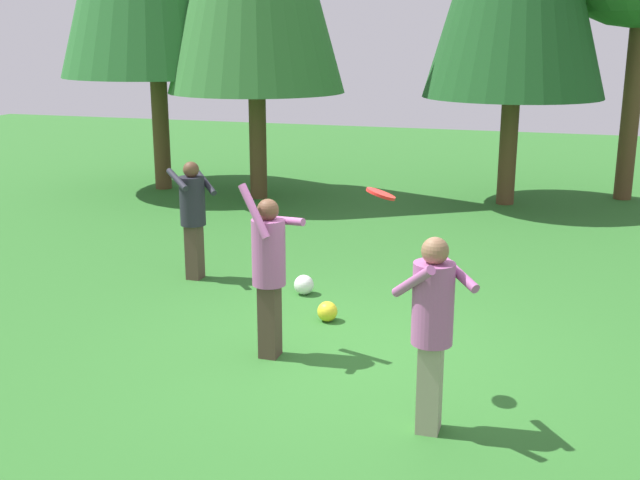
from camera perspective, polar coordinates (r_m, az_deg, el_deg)
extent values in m
plane|color=#2D6B28|center=(8.25, 1.96, -8.24)|extent=(40.00, 40.00, 0.00)
cube|color=#4C382D|center=(8.05, -3.68, -5.88)|extent=(0.19, 0.22, 0.78)
cylinder|color=#A85693|center=(7.82, -3.77, -0.91)|extent=(0.34, 0.34, 0.67)
sphere|color=brown|center=(7.72, -3.83, 2.21)|extent=(0.22, 0.22, 0.22)
cylinder|color=#A85693|center=(7.89, -2.85, 1.45)|extent=(0.57, 0.28, 0.12)
cylinder|color=#A85693|center=(7.57, -4.83, 2.09)|extent=(0.38, 0.21, 0.53)
cube|color=gray|center=(6.65, 8.01, -10.59)|extent=(0.19, 0.22, 0.79)
cylinder|color=#A85693|center=(6.37, 8.25, -4.61)|extent=(0.34, 0.34, 0.68)
sphere|color=#8C6647|center=(6.24, 8.40, -0.78)|extent=(0.22, 0.22, 0.22)
cylinder|color=#A85693|center=(6.19, 6.79, -3.04)|extent=(0.42, 0.44, 0.39)
cylinder|color=#A85693|center=(6.40, 9.80, -2.17)|extent=(0.46, 0.47, 0.24)
cube|color=#4C382D|center=(10.69, -9.14, -0.85)|extent=(0.19, 0.22, 0.75)
cylinder|color=#23232D|center=(10.53, -9.30, 2.83)|extent=(0.34, 0.34, 0.65)
sphere|color=brown|center=(10.45, -9.39, 5.09)|extent=(0.21, 0.21, 0.21)
cylinder|color=#23232D|center=(10.56, -8.35, 4.18)|extent=(0.47, 0.41, 0.28)
cylinder|color=#23232D|center=(10.39, -10.38, 4.35)|extent=(0.48, 0.42, 0.24)
cylinder|color=red|center=(6.86, 4.46, 3.37)|extent=(0.34, 0.34, 0.11)
sphere|color=yellow|center=(9.07, 0.54, -5.23)|extent=(0.24, 0.24, 0.24)
sphere|color=white|center=(9.98, -1.18, -3.28)|extent=(0.25, 0.25, 0.25)
cylinder|color=brown|center=(15.49, 13.74, 9.39)|extent=(0.34, 0.34, 3.75)
cylinder|color=brown|center=(16.66, 21.85, 9.98)|extent=(0.35, 0.35, 4.24)
cylinder|color=brown|center=(15.67, -4.61, 10.00)|extent=(0.34, 0.34, 3.84)
cylinder|color=brown|center=(16.94, -11.69, 10.89)|extent=(0.35, 0.35, 4.30)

